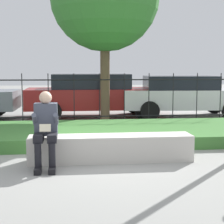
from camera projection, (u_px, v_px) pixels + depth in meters
The scene contains 7 objects.
ground_plane at pixel (97, 161), 6.63m from camera, with size 60.00×60.00×0.00m, color gray.
stone_bench at pixel (111, 150), 6.64m from camera, with size 2.89×0.52×0.46m.
person_seated_reader at pixel (46, 126), 6.16m from camera, with size 0.42×0.73×1.26m.
grass_berm at pixel (91, 134), 8.71m from camera, with size 10.45×2.84×0.26m.
iron_fence at pixel (87, 99), 10.40m from camera, with size 8.45×0.03×1.50m.
car_parked_right at pixel (183, 95), 12.65m from camera, with size 4.34×2.12×1.38m.
car_parked_center at pixel (95, 94), 12.67m from camera, with size 4.67×1.97×1.45m.
Camera 1 is at (-0.46, -6.47, 1.64)m, focal length 60.00 mm.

